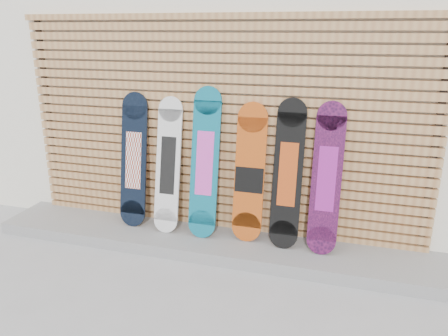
{
  "coord_description": "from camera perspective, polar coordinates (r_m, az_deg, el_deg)",
  "views": [
    {
      "loc": [
        1.13,
        -3.14,
        2.16
      ],
      "look_at": [
        -0.02,
        0.75,
        0.85
      ],
      "focal_mm": 35.0,
      "sensor_mm": 36.0,
      "label": 1
    }
  ],
  "objects": [
    {
      "name": "concrete_step",
      "position": [
        4.55,
        -1.82,
        -9.64
      ],
      "size": [
        4.6,
        0.7,
        0.12
      ],
      "primitive_type": "cube",
      "color": "gray",
      "rests_on": "ground"
    },
    {
      "name": "building",
      "position": [
        6.68,
        11.44,
        14.43
      ],
      "size": [
        12.0,
        5.0,
        3.6
      ],
      "primitive_type": "cube",
      "color": "silver",
      "rests_on": "ground"
    },
    {
      "name": "snowboard_2",
      "position": [
        4.36,
        -2.52,
        0.62
      ],
      "size": [
        0.29,
        0.32,
        1.5
      ],
      "color": "#0D647D",
      "rests_on": "concrete_step"
    },
    {
      "name": "snowboard_0",
      "position": [
        4.7,
        -11.7,
        0.98
      ],
      "size": [
        0.29,
        0.28,
        1.41
      ],
      "color": "black",
      "rests_on": "concrete_step"
    },
    {
      "name": "slat_wall",
      "position": [
        4.41,
        -0.77,
        5.41
      ],
      "size": [
        4.26,
        0.08,
        2.29
      ],
      "color": "#A97646",
      "rests_on": "ground"
    },
    {
      "name": "snowboard_4",
      "position": [
        4.19,
        8.33,
        -0.83
      ],
      "size": [
        0.28,
        0.31,
        1.43
      ],
      "color": "black",
      "rests_on": "concrete_step"
    },
    {
      "name": "snowboard_3",
      "position": [
        4.28,
        3.36,
        -0.78
      ],
      "size": [
        0.3,
        0.26,
        1.37
      ],
      "color": "#B54913",
      "rests_on": "concrete_step"
    },
    {
      "name": "snowboard_5",
      "position": [
        4.15,
        13.25,
        -1.4
      ],
      "size": [
        0.27,
        0.33,
        1.41
      ],
      "color": "black",
      "rests_on": "concrete_step"
    },
    {
      "name": "snowboard_1",
      "position": [
        4.52,
        -7.3,
        0.33
      ],
      "size": [
        0.26,
        0.32,
        1.38
      ],
      "color": "silver",
      "rests_on": "concrete_step"
    },
    {
      "name": "ground",
      "position": [
        3.98,
        -2.86,
        -15.03
      ],
      "size": [
        80.0,
        80.0,
        0.0
      ],
      "primitive_type": "plane",
      "color": "#999A9C",
      "rests_on": "ground"
    }
  ]
}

